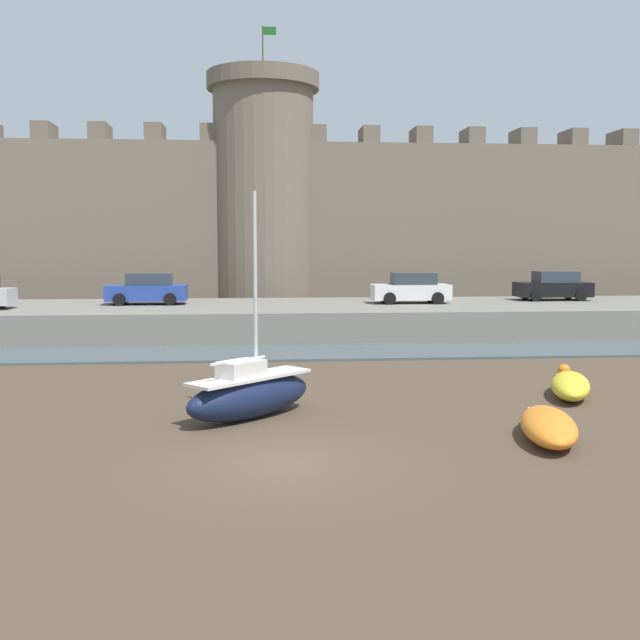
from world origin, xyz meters
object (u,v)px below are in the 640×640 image
object	(u,v)px
rowboat_near_channel_right	(548,425)
mooring_buoy_mid_mud	(564,370)
rowboat_midflat_centre	(570,385)
car_quay_centre_east	(411,289)
car_quay_centre_west	(148,289)
car_quay_west	(554,286)
sailboat_foreground_centre	(250,393)

from	to	relation	value
rowboat_near_channel_right	mooring_buoy_mid_mud	distance (m)	9.12
rowboat_midflat_centre	car_quay_centre_east	bearing A→B (deg)	94.23
car_quay_centre_west	car_quay_centre_east	world-z (taller)	same
car_quay_centre_east	car_quay_west	world-z (taller)	same
rowboat_midflat_centre	rowboat_near_channel_right	bearing A→B (deg)	-118.48
sailboat_foreground_centre	mooring_buoy_mid_mud	bearing A→B (deg)	26.23
rowboat_near_channel_right	car_quay_west	size ratio (longest dim) A/B	0.90
sailboat_foreground_centre	car_quay_centre_east	distance (m)	21.18
car_quay_west	car_quay_centre_east	bearing A→B (deg)	-170.21
rowboat_midflat_centre	car_quay_centre_west	size ratio (longest dim) A/B	0.88
rowboat_midflat_centre	mooring_buoy_mid_mud	world-z (taller)	rowboat_midflat_centre
rowboat_near_channel_right	mooring_buoy_mid_mud	size ratio (longest dim) A/B	8.35
mooring_buoy_mid_mud	car_quay_centre_west	world-z (taller)	car_quay_centre_west
car_quay_centre_west	car_quay_west	world-z (taller)	same
sailboat_foreground_centre	mooring_buoy_mid_mud	size ratio (longest dim) A/B	13.62
sailboat_foreground_centre	mooring_buoy_mid_mud	xyz separation A→B (m)	(10.95, 5.40, -0.45)
rowboat_near_channel_right	car_quay_centre_east	distance (m)	22.35
sailboat_foreground_centre	rowboat_midflat_centre	bearing A→B (deg)	11.46
car_quay_west	rowboat_near_channel_right	bearing A→B (deg)	-112.32
car_quay_centre_west	car_quay_centre_east	bearing A→B (deg)	-1.79
rowboat_near_channel_right	car_quay_west	distance (m)	25.67
mooring_buoy_mid_mud	car_quay_centre_west	bearing A→B (deg)	138.69
car_quay_centre_east	car_quay_west	bearing A→B (deg)	9.79
sailboat_foreground_centre	car_quay_west	xyz separation A→B (m)	(16.80, 20.82, 1.61)
car_quay_west	car_quay_centre_west	bearing A→B (deg)	-177.39
sailboat_foreground_centre	rowboat_midflat_centre	size ratio (longest dim) A/B	1.67
rowboat_midflat_centre	mooring_buoy_mid_mud	size ratio (longest dim) A/B	8.17
rowboat_near_channel_right	sailboat_foreground_centre	world-z (taller)	sailboat_foreground_centre
mooring_buoy_mid_mud	car_quay_centre_east	bearing A→B (deg)	100.30
rowboat_near_channel_right	rowboat_midflat_centre	size ratio (longest dim) A/B	1.02
rowboat_near_channel_right	car_quay_west	world-z (taller)	car_quay_west
rowboat_midflat_centre	mooring_buoy_mid_mud	xyz separation A→B (m)	(1.25, 3.43, -0.15)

